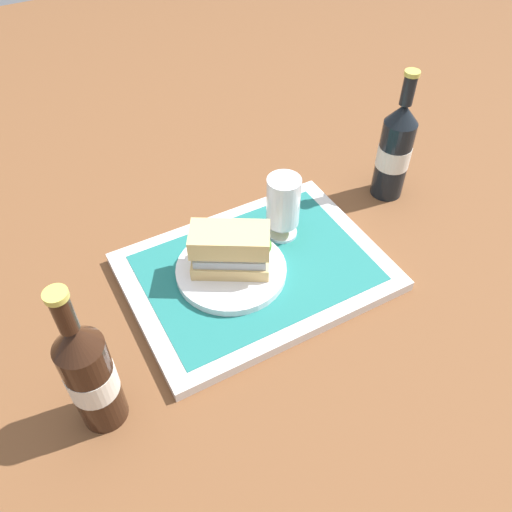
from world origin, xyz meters
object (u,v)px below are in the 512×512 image
at_px(beer_bottle, 395,150).
at_px(beer_glass, 283,204).
at_px(plate, 231,270).
at_px(second_bottle, 90,374).
at_px(sandwich, 232,250).

bearing_deg(beer_bottle, beer_glass, -175.34).
bearing_deg(plate, second_bottle, -153.34).
relative_size(plate, beer_glass, 1.52).
distance_m(sandwich, beer_glass, 0.13).
distance_m(beer_glass, beer_bottle, 0.27).
bearing_deg(sandwich, beer_bottle, 40.32).
relative_size(plate, beer_bottle, 0.71).
xyz_separation_m(beer_bottle, second_bottle, (-0.66, -0.20, 0.00)).
bearing_deg(plate, sandwich, -30.66).
distance_m(plate, sandwich, 0.05).
xyz_separation_m(beer_glass, second_bottle, (-0.40, -0.18, 0.01)).
relative_size(sandwich, second_bottle, 0.54).
bearing_deg(beer_glass, sandwich, -160.23).
height_order(plate, beer_bottle, beer_bottle).
relative_size(plate, sandwich, 1.32).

